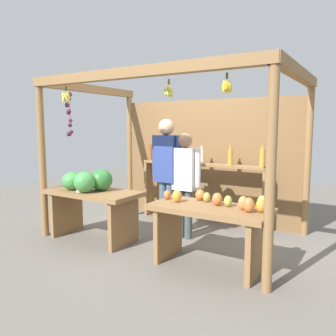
% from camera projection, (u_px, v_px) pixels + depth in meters
% --- Properties ---
extents(ground_plane, '(12.00, 12.00, 0.00)m').
position_uv_depth(ground_plane, '(175.00, 235.00, 4.97)').
color(ground_plane, slate).
rests_on(ground_plane, ground).
extents(market_stall, '(3.36, 2.14, 2.27)m').
position_uv_depth(market_stall, '(190.00, 144.00, 5.20)').
color(market_stall, olive).
rests_on(market_stall, ground).
extents(fruit_counter_left, '(1.36, 0.67, 1.00)m').
position_uv_depth(fruit_counter_left, '(91.00, 194.00, 4.69)').
color(fruit_counter_left, olive).
rests_on(fruit_counter_left, ground).
extents(fruit_counter_right, '(1.36, 0.64, 0.86)m').
position_uv_depth(fruit_counter_right, '(211.00, 220.00, 3.79)').
color(fruit_counter_right, olive).
rests_on(fruit_counter_right, ground).
extents(bottle_shelf_unit, '(2.16, 0.22, 1.32)m').
position_uv_depth(bottle_shelf_unit, '(202.00, 176.00, 5.48)').
color(bottle_shelf_unit, olive).
rests_on(bottle_shelf_unit, ground).
extents(vendor_man, '(0.48, 0.23, 1.70)m').
position_uv_depth(vendor_man, '(166.00, 166.00, 4.85)').
color(vendor_man, '#485E74').
rests_on(vendor_man, ground).
extents(vendor_woman, '(0.48, 0.20, 1.50)m').
position_uv_depth(vendor_woman, '(185.00, 177.00, 4.73)').
color(vendor_woman, '#44514F').
rests_on(vendor_woman, ground).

